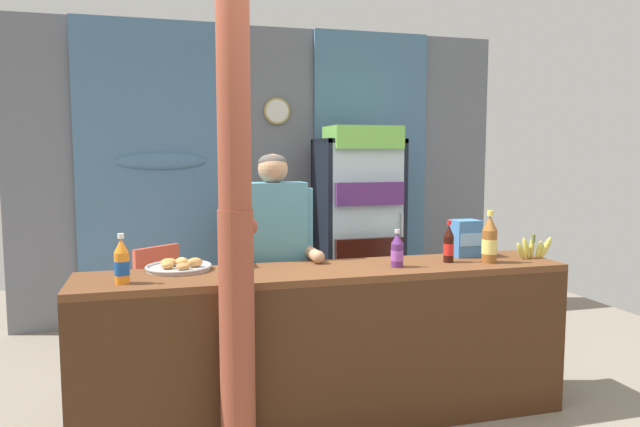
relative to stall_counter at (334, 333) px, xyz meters
name	(u,v)px	position (x,y,z in m)	size (l,w,h in m)	color
ground_plane	(313,375)	(0.09, 0.82, -0.56)	(6.98, 6.98, 0.00)	gray
back_wall_curtained	(267,171)	(0.07, 2.48, 0.86)	(4.67, 0.22, 2.77)	slate
stall_counter	(334,333)	(0.00, 0.00, 0.00)	(2.84, 0.55, 0.92)	brown
timber_post	(235,221)	(-0.59, -0.26, 0.69)	(0.20, 0.18, 2.63)	brown
drink_fridge	(359,217)	(0.83, 1.94, 0.44)	(0.74, 0.63, 1.83)	black
bottle_shelf_rack	(260,261)	(-0.05, 2.19, 0.03)	(0.48, 0.28, 1.14)	brown
plastic_lawn_chair	(168,295)	(-0.89, 1.51, -0.07)	(0.62, 0.62, 0.86)	#E5563D
shopkeeper	(274,246)	(-0.24, 0.54, 0.43)	(0.52, 0.42, 1.58)	#28282D
soda_bottle_iced_tea	(490,241)	(1.00, 0.02, 0.49)	(0.09, 0.09, 0.32)	brown
soda_bottle_orange_soda	(122,262)	(-1.14, 0.01, 0.47)	(0.08, 0.08, 0.26)	orange
soda_bottle_cola	(449,245)	(0.76, 0.10, 0.47)	(0.06, 0.06, 0.26)	black
soda_bottle_grape_soda	(397,251)	(0.40, 0.04, 0.45)	(0.07, 0.07, 0.22)	#56286B
snack_box_biscuit	(465,238)	(0.97, 0.26, 0.47)	(0.17, 0.15, 0.24)	#3D75B7
pastry_tray	(179,266)	(-0.84, 0.29, 0.38)	(0.37, 0.37, 0.07)	#BCBCC1
banana_bunch	(533,248)	(1.35, 0.07, 0.42)	(0.27, 0.06, 0.16)	#CCC14C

